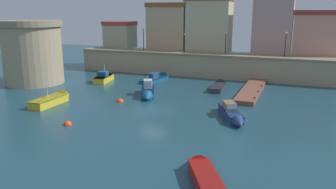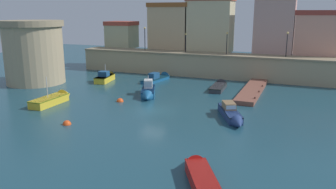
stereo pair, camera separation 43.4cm
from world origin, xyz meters
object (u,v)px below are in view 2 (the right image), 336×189
(quay_lamp_2, at_px, (227,39))
(quay_lamp_0, at_px, (145,35))
(moored_boat_5, at_px, (220,86))
(mooring_buoy_1, at_px, (120,102))
(moored_boat_2, at_px, (232,114))
(quay_lamp_3, at_px, (287,40))
(moored_boat_6, at_px, (106,77))
(quay_lamp_1, at_px, (186,39))
(fortress_tower, at_px, (34,52))
(moored_boat_0, at_px, (55,99))
(moored_boat_3, at_px, (200,174))
(mooring_buoy_0, at_px, (67,124))
(moored_boat_7, at_px, (159,78))
(moored_boat_1, at_px, (148,92))

(quay_lamp_2, bearing_deg, quay_lamp_0, 180.00)
(moored_boat_5, xyz_separation_m, mooring_buoy_1, (-8.80, -10.96, -0.31))
(mooring_buoy_1, bearing_deg, moored_boat_2, -7.44)
(quay_lamp_3, height_order, moored_boat_6, quay_lamp_3)
(quay_lamp_1, height_order, moored_boat_6, quay_lamp_1)
(fortress_tower, distance_m, moored_boat_0, 13.03)
(moored_boat_3, xyz_separation_m, mooring_buoy_0, (-14.13, 5.42, -0.41))
(moored_boat_6, bearing_deg, mooring_buoy_0, -168.65)
(fortress_tower, xyz_separation_m, quay_lamp_2, (24.05, 14.12, 1.39))
(quay_lamp_0, xyz_separation_m, moored_boat_5, (14.66, -7.72, -5.80))
(moored_boat_5, bearing_deg, moored_boat_7, 74.54)
(moored_boat_1, height_order, moored_boat_5, moored_boat_1)
(quay_lamp_2, relative_size, moored_boat_3, 0.58)
(quay_lamp_1, distance_m, moored_boat_3, 35.55)
(fortress_tower, relative_size, moored_boat_2, 1.36)
(moored_boat_0, bearing_deg, moored_boat_1, -52.81)
(moored_boat_7, bearing_deg, quay_lamp_3, -62.87)
(moored_boat_7, bearing_deg, quay_lamp_2, -47.82)
(moored_boat_2, relative_size, mooring_buoy_1, 8.17)
(moored_boat_1, relative_size, mooring_buoy_0, 7.64)
(quay_lamp_0, distance_m, moored_boat_0, 22.56)
(moored_boat_1, height_order, moored_boat_2, moored_boat_1)
(moored_boat_0, distance_m, moored_boat_6, 12.82)
(quay_lamp_1, relative_size, quay_lamp_2, 0.90)
(fortress_tower, bearing_deg, moored_boat_1, -3.86)
(quay_lamp_0, bearing_deg, moored_boat_1, -63.10)
(quay_lamp_0, distance_m, quay_lamp_1, 7.17)
(moored_boat_7, xyz_separation_m, mooring_buoy_1, (0.79, -13.02, -0.35))
(mooring_buoy_0, bearing_deg, mooring_buoy_1, 87.27)
(moored_boat_3, bearing_deg, fortress_tower, 29.31)
(quay_lamp_2, relative_size, moored_boat_7, 0.48)
(moored_boat_2, bearing_deg, mooring_buoy_1, -122.81)
(fortress_tower, relative_size, quay_lamp_2, 2.66)
(mooring_buoy_0, relative_size, mooring_buoy_1, 0.97)
(moored_boat_0, distance_m, moored_boat_5, 20.81)
(quay_lamp_3, xyz_separation_m, mooring_buoy_1, (-16.41, -18.68, -5.94))
(moored_boat_0, xyz_separation_m, mooring_buoy_1, (6.50, 3.15, -0.45))
(fortress_tower, xyz_separation_m, moored_boat_0, (9.72, -7.72, -3.97))
(quay_lamp_3, xyz_separation_m, moored_boat_6, (-24.20, -9.07, -5.41))
(quay_lamp_3, relative_size, moored_boat_5, 0.58)
(moored_boat_1, distance_m, mooring_buoy_1, 3.89)
(quay_lamp_0, relative_size, mooring_buoy_0, 4.96)
(moored_boat_1, relative_size, moored_boat_2, 0.91)
(quay_lamp_2, relative_size, moored_boat_0, 0.55)
(quay_lamp_0, distance_m, moored_boat_7, 9.54)
(quay_lamp_3, bearing_deg, quay_lamp_1, -180.00)
(quay_lamp_0, xyz_separation_m, moored_boat_1, (7.78, -15.34, -5.55))
(quay_lamp_3, xyz_separation_m, moored_boat_7, (-17.20, -5.66, -5.60))
(moored_boat_2, relative_size, moored_boat_5, 1.07)
(moored_boat_2, bearing_deg, quay_lamp_3, 145.23)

